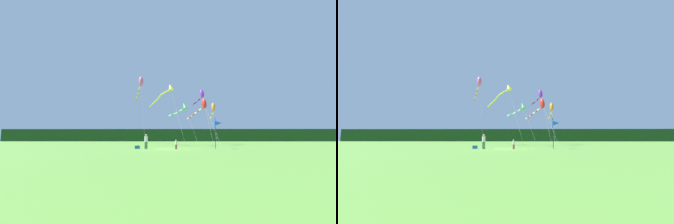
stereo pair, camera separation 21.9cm
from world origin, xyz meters
TOP-DOWN VIEW (x-y plane):
  - ground_plane at (0.00, 0.00)m, footprint 120.00×120.00m
  - distant_treeline at (0.00, 45.00)m, footprint 108.00×2.71m
  - person_adult at (-2.42, -0.23)m, footprint 0.37×0.37m
  - person_child at (1.01, -0.57)m, footprint 0.23×0.23m
  - cooler_box at (-3.46, 0.14)m, footprint 0.53×0.43m
  - banner_flag_pole at (5.92, 0.13)m, footprint 0.90×0.70m
  - kite_red at (5.55, 9.86)m, footprint 4.08×9.46m
  - kite_yellow at (-0.30, 8.01)m, footprint 5.88×8.27m
  - kite_purple at (6.51, 17.84)m, footprint 2.79×9.14m
  - kite_orange at (8.14, 14.52)m, footprint 0.94×10.62m
  - kite_green at (2.47, 11.72)m, footprint 4.83×5.15m
  - kite_rainbow at (-5.05, 12.77)m, footprint 3.24×9.23m

SIDE VIEW (x-z plane):
  - ground_plane at x=0.00m, z-range 0.00..0.00m
  - cooler_box at x=-3.46m, z-range 0.00..0.38m
  - person_child at x=1.01m, z-range 0.06..1.12m
  - person_adult at x=-2.42m, z-range 0.10..1.77m
  - distant_treeline at x=0.00m, z-range 0.00..3.89m
  - banner_flag_pole at x=5.92m, z-range 1.12..4.73m
  - kite_green at x=2.47m, z-range 2.81..10.13m
  - kite_red at x=5.55m, z-range 2.63..10.33m
  - kite_orange at x=8.14m, z-range 2.64..10.35m
  - kite_yellow at x=-0.30m, z-range 3.71..13.23m
  - kite_purple at x=6.51m, z-range 4.28..15.17m
  - kite_rainbow at x=-5.05m, z-range 4.83..16.91m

